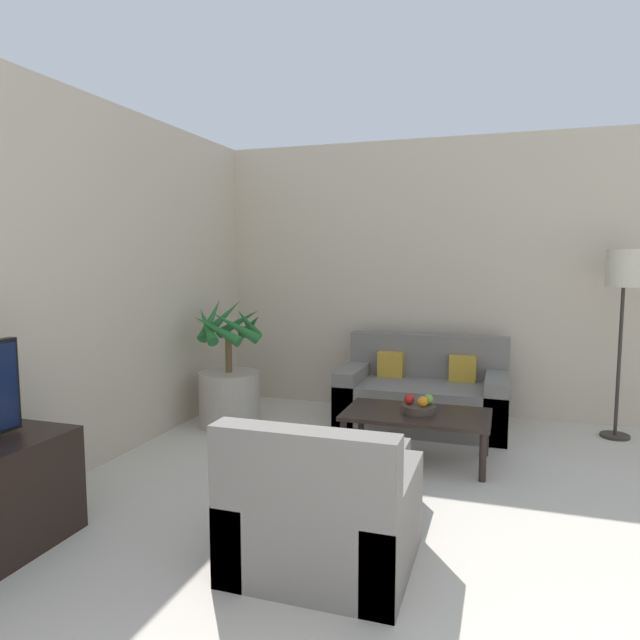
{
  "coord_description": "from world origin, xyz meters",
  "views": [
    {
      "loc": [
        -0.31,
        0.52,
        1.55
      ],
      "look_at": [
        -1.86,
        5.25,
        1.0
      ],
      "focal_mm": 32.0,
      "sensor_mm": 36.0,
      "label": 1
    }
  ],
  "objects_px": {
    "coffee_table": "(417,418)",
    "fruit_bowl": "(419,409)",
    "apple_red": "(409,399)",
    "apple_green": "(428,399)",
    "sofa_loveseat": "(423,397)",
    "armchair": "(323,516)",
    "floor_lamp": "(624,281)",
    "orange_fruit": "(423,402)",
    "potted_palm": "(229,384)",
    "ottoman": "(361,473)"
  },
  "relations": [
    {
      "from": "floor_lamp",
      "to": "armchair",
      "type": "height_order",
      "value": "floor_lamp"
    },
    {
      "from": "floor_lamp",
      "to": "apple_red",
      "type": "height_order",
      "value": "floor_lamp"
    },
    {
      "from": "fruit_bowl",
      "to": "orange_fruit",
      "type": "height_order",
      "value": "orange_fruit"
    },
    {
      "from": "coffee_table",
      "to": "apple_green",
      "type": "relative_size",
      "value": 13.86
    },
    {
      "from": "fruit_bowl",
      "to": "apple_red",
      "type": "xyz_separation_m",
      "value": [
        -0.07,
        0.01,
        0.07
      ]
    },
    {
      "from": "apple_red",
      "to": "apple_green",
      "type": "xyz_separation_m",
      "value": [
        0.14,
        0.03,
        0.0
      ]
    },
    {
      "from": "floor_lamp",
      "to": "orange_fruit",
      "type": "relative_size",
      "value": 20.77
    },
    {
      "from": "sofa_loveseat",
      "to": "ottoman",
      "type": "relative_size",
      "value": 2.73
    },
    {
      "from": "potted_palm",
      "to": "armchair",
      "type": "distance_m",
      "value": 2.58
    },
    {
      "from": "sofa_loveseat",
      "to": "armchair",
      "type": "xyz_separation_m",
      "value": [
        -0.14,
        -2.58,
        -0.01
      ]
    },
    {
      "from": "coffee_table",
      "to": "potted_palm",
      "type": "bearing_deg",
      "value": 167.44
    },
    {
      "from": "coffee_table",
      "to": "fruit_bowl",
      "type": "xyz_separation_m",
      "value": [
        0.01,
        0.01,
        0.07
      ]
    },
    {
      "from": "sofa_loveseat",
      "to": "fruit_bowl",
      "type": "bearing_deg",
      "value": -84.19
    },
    {
      "from": "sofa_loveseat",
      "to": "fruit_bowl",
      "type": "height_order",
      "value": "sofa_loveseat"
    },
    {
      "from": "armchair",
      "to": "ottoman",
      "type": "xyz_separation_m",
      "value": [
        -0.01,
        0.82,
        -0.08
      ]
    },
    {
      "from": "orange_fruit",
      "to": "armchair",
      "type": "bearing_deg",
      "value": -99.29
    },
    {
      "from": "fruit_bowl",
      "to": "apple_red",
      "type": "relative_size",
      "value": 3.28
    },
    {
      "from": "fruit_bowl",
      "to": "ottoman",
      "type": "bearing_deg",
      "value": -105.8
    },
    {
      "from": "sofa_loveseat",
      "to": "armchair",
      "type": "height_order",
      "value": "sofa_loveseat"
    },
    {
      "from": "potted_palm",
      "to": "armchair",
      "type": "height_order",
      "value": "potted_palm"
    },
    {
      "from": "potted_palm",
      "to": "sofa_loveseat",
      "type": "xyz_separation_m",
      "value": [
        1.71,
        0.53,
        -0.11
      ]
    },
    {
      "from": "sofa_loveseat",
      "to": "orange_fruit",
      "type": "height_order",
      "value": "sofa_loveseat"
    },
    {
      "from": "sofa_loveseat",
      "to": "ottoman",
      "type": "height_order",
      "value": "sofa_loveseat"
    },
    {
      "from": "armchair",
      "to": "fruit_bowl",
      "type": "bearing_deg",
      "value": 82.01
    },
    {
      "from": "apple_red",
      "to": "apple_green",
      "type": "distance_m",
      "value": 0.14
    },
    {
      "from": "floor_lamp",
      "to": "ottoman",
      "type": "relative_size",
      "value": 2.95
    },
    {
      "from": "armchair",
      "to": "sofa_loveseat",
      "type": "bearing_deg",
      "value": 86.91
    },
    {
      "from": "orange_fruit",
      "to": "coffee_table",
      "type": "bearing_deg",
      "value": 150.03
    },
    {
      "from": "potted_palm",
      "to": "ottoman",
      "type": "bearing_deg",
      "value": -38.34
    },
    {
      "from": "sofa_loveseat",
      "to": "orange_fruit",
      "type": "relative_size",
      "value": 19.24
    },
    {
      "from": "fruit_bowl",
      "to": "ottoman",
      "type": "relative_size",
      "value": 0.47
    },
    {
      "from": "ottoman",
      "to": "floor_lamp",
      "type": "bearing_deg",
      "value": 47.5
    },
    {
      "from": "sofa_loveseat",
      "to": "ottoman",
      "type": "bearing_deg",
      "value": -94.7
    },
    {
      "from": "coffee_table",
      "to": "apple_green",
      "type": "bearing_deg",
      "value": 33.73
    },
    {
      "from": "ottoman",
      "to": "apple_red",
      "type": "bearing_deg",
      "value": 79.15
    },
    {
      "from": "floor_lamp",
      "to": "fruit_bowl",
      "type": "bearing_deg",
      "value": -144.57
    },
    {
      "from": "floor_lamp",
      "to": "apple_green",
      "type": "relative_size",
      "value": 20.5
    },
    {
      "from": "apple_red",
      "to": "armchair",
      "type": "relative_size",
      "value": 0.09
    },
    {
      "from": "apple_green",
      "to": "armchair",
      "type": "xyz_separation_m",
      "value": [
        -0.3,
        -1.7,
        -0.21
      ]
    },
    {
      "from": "floor_lamp",
      "to": "armchair",
      "type": "bearing_deg",
      "value": -122.73
    },
    {
      "from": "apple_red",
      "to": "floor_lamp",
      "type": "bearing_deg",
      "value": 33.87
    },
    {
      "from": "ottoman",
      "to": "apple_green",
      "type": "bearing_deg",
      "value": 71.18
    },
    {
      "from": "apple_red",
      "to": "armchair",
      "type": "height_order",
      "value": "armchair"
    },
    {
      "from": "potted_palm",
      "to": "apple_red",
      "type": "bearing_deg",
      "value": -12.39
    },
    {
      "from": "sofa_loveseat",
      "to": "floor_lamp",
      "type": "xyz_separation_m",
      "value": [
        1.63,
        0.17,
        1.08
      ]
    },
    {
      "from": "fruit_bowl",
      "to": "orange_fruit",
      "type": "bearing_deg",
      "value": -46.75
    },
    {
      "from": "apple_green",
      "to": "potted_palm",
      "type": "bearing_deg",
      "value": 169.51
    },
    {
      "from": "coffee_table",
      "to": "apple_green",
      "type": "height_order",
      "value": "apple_green"
    },
    {
      "from": "sofa_loveseat",
      "to": "ottoman",
      "type": "xyz_separation_m",
      "value": [
        -0.15,
        -1.77,
        -0.09
      ]
    },
    {
      "from": "potted_palm",
      "to": "orange_fruit",
      "type": "height_order",
      "value": "potted_palm"
    }
  ]
}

